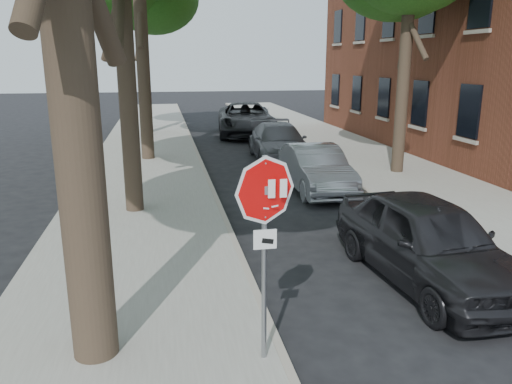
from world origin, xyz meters
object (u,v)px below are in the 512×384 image
car_a (428,241)px  car_b (316,169)px  stop_sign (265,221)px  car_c (279,142)px  car_d (246,119)px

car_a → car_b: bearing=85.8°
stop_sign → car_c: bearing=76.0°
stop_sign → car_d: 20.47m
car_c → car_d: 6.97m
car_d → car_b: bearing=-83.5°
car_a → stop_sign: bearing=-153.4°
stop_sign → car_c: size_ratio=0.54×
car_a → car_d: (-0.11, 18.22, 0.09)m
stop_sign → car_d: stop_sign is taller
car_b → car_d: 11.76m
stop_sign → car_b: stop_sign is taller
car_a → car_b: size_ratio=1.08×
stop_sign → car_a: size_ratio=0.59×
stop_sign → car_a: bearing=30.9°
car_c → car_d: (-0.11, 6.97, 0.14)m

